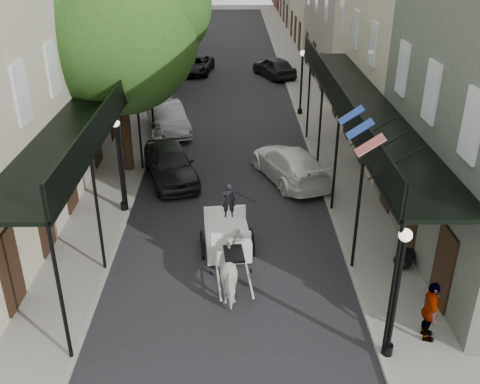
{
  "coord_description": "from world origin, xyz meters",
  "views": [
    {
      "loc": [
        0.2,
        -12.46,
        9.94
      ],
      "look_at": [
        0.39,
        4.48,
        1.6
      ],
      "focal_mm": 40.0,
      "sensor_mm": 36.0,
      "label": 1
    }
  ],
  "objects_px": {
    "tree_near": "(126,24)",
    "pedestrian_sidewalk_left": "(138,98)",
    "pedestrian_walking": "(159,137)",
    "car_left_mid": "(168,118)",
    "tree_far": "(165,0)",
    "car_right_near": "(289,164)",
    "horse": "(234,268)",
    "car_left_near": "(170,163)",
    "car_left_far": "(197,65)",
    "lamppost_right_near": "(396,293)",
    "lamppost_right_far": "(301,82)",
    "car_right_far": "(274,67)",
    "carriage": "(226,218)",
    "pedestrian_sidewalk_right": "(430,311)",
    "lamppost_left": "(120,164)"
  },
  "relations": [
    {
      "from": "tree_near",
      "to": "pedestrian_sidewalk_left",
      "type": "bearing_deg",
      "value": 99.02
    },
    {
      "from": "pedestrian_walking",
      "to": "car_left_mid",
      "type": "bearing_deg",
      "value": 87.89
    },
    {
      "from": "tree_far",
      "to": "car_right_near",
      "type": "distance_m",
      "value": 17.41
    },
    {
      "from": "horse",
      "to": "pedestrian_sidewalk_left",
      "type": "distance_m",
      "value": 18.68
    },
    {
      "from": "tree_far",
      "to": "car_left_near",
      "type": "height_order",
      "value": "tree_far"
    },
    {
      "from": "tree_near",
      "to": "car_left_far",
      "type": "height_order",
      "value": "tree_near"
    },
    {
      "from": "tree_near",
      "to": "pedestrian_sidewalk_left",
      "type": "relative_size",
      "value": 5.79
    },
    {
      "from": "car_right_near",
      "to": "tree_near",
      "type": "bearing_deg",
      "value": -29.76
    },
    {
      "from": "tree_near",
      "to": "pedestrian_walking",
      "type": "height_order",
      "value": "tree_near"
    },
    {
      "from": "lamppost_right_near",
      "to": "car_left_near",
      "type": "relative_size",
      "value": 0.8
    },
    {
      "from": "lamppost_right_far",
      "to": "pedestrian_sidewalk_left",
      "type": "height_order",
      "value": "lamppost_right_far"
    },
    {
      "from": "car_left_near",
      "to": "car_right_far",
      "type": "distance_m",
      "value": 19.12
    },
    {
      "from": "carriage",
      "to": "car_right_near",
      "type": "height_order",
      "value": "carriage"
    },
    {
      "from": "car_right_near",
      "to": "car_left_near",
      "type": "bearing_deg",
      "value": -19.93
    },
    {
      "from": "pedestrian_sidewalk_right",
      "to": "car_right_far",
      "type": "xyz_separation_m",
      "value": [
        -2.09,
        28.63,
        -0.23
      ]
    },
    {
      "from": "pedestrian_sidewalk_right",
      "to": "pedestrian_sidewalk_left",
      "type": "bearing_deg",
      "value": 36.53
    },
    {
      "from": "lamppost_left",
      "to": "car_left_near",
      "type": "xyz_separation_m",
      "value": [
        1.5,
        3.0,
        -1.26
      ]
    },
    {
      "from": "lamppost_right_far",
      "to": "pedestrian_sidewalk_right",
      "type": "distance_m",
      "value": 19.48
    },
    {
      "from": "pedestrian_walking",
      "to": "car_left_far",
      "type": "xyz_separation_m",
      "value": [
        0.9,
        16.35,
        -0.21
      ]
    },
    {
      "from": "lamppost_right_near",
      "to": "pedestrian_walking",
      "type": "xyz_separation_m",
      "value": [
        -7.6,
        14.15,
        -1.21
      ]
    },
    {
      "from": "pedestrian_sidewalk_right",
      "to": "horse",
      "type": "bearing_deg",
      "value": 74.44
    },
    {
      "from": "horse",
      "to": "car_left_mid",
      "type": "xyz_separation_m",
      "value": [
        -3.57,
        14.45,
        -0.09
      ]
    },
    {
      "from": "tree_far",
      "to": "car_left_far",
      "type": "height_order",
      "value": "tree_far"
    },
    {
      "from": "lamppost_right_near",
      "to": "carriage",
      "type": "height_order",
      "value": "lamppost_right_near"
    },
    {
      "from": "lamppost_left",
      "to": "pedestrian_sidewalk_right",
      "type": "xyz_separation_m",
      "value": [
        9.38,
        -7.41,
        -1.05
      ]
    },
    {
      "from": "tree_far",
      "to": "car_left_near",
      "type": "relative_size",
      "value": 1.86
    },
    {
      "from": "pedestrian_walking",
      "to": "pedestrian_sidewalk_right",
      "type": "xyz_separation_m",
      "value": [
        8.78,
        -13.57,
        0.16
      ]
    },
    {
      "from": "horse",
      "to": "car_left_mid",
      "type": "bearing_deg",
      "value": -81.98
    },
    {
      "from": "lamppost_left",
      "to": "carriage",
      "type": "distance_m",
      "value": 4.81
    },
    {
      "from": "tree_near",
      "to": "pedestrian_walking",
      "type": "bearing_deg",
      "value": 70.55
    },
    {
      "from": "tree_far",
      "to": "pedestrian_sidewalk_left",
      "type": "relative_size",
      "value": 5.18
    },
    {
      "from": "pedestrian_sidewalk_left",
      "to": "car_right_near",
      "type": "relative_size",
      "value": 0.33
    },
    {
      "from": "horse",
      "to": "car_left_mid",
      "type": "relative_size",
      "value": 0.44
    },
    {
      "from": "carriage",
      "to": "car_right_near",
      "type": "distance_m",
      "value": 6.14
    },
    {
      "from": "lamppost_right_far",
      "to": "pedestrian_walking",
      "type": "height_order",
      "value": "lamppost_right_far"
    },
    {
      "from": "lamppost_right_near",
      "to": "car_left_mid",
      "type": "xyz_separation_m",
      "value": [
        -7.49,
        17.27,
        -1.28
      ]
    },
    {
      "from": "lamppost_left",
      "to": "horse",
      "type": "relative_size",
      "value": 1.82
    },
    {
      "from": "tree_far",
      "to": "horse",
      "type": "xyz_separation_m",
      "value": [
        4.42,
        -23.35,
        -4.98
      ]
    },
    {
      "from": "tree_near",
      "to": "tree_far",
      "type": "bearing_deg",
      "value": 90.19
    },
    {
      "from": "pedestrian_walking",
      "to": "car_left_near",
      "type": "xyz_separation_m",
      "value": [
        0.9,
        -3.15,
        -0.05
      ]
    },
    {
      "from": "lamppost_right_far",
      "to": "car_right_far",
      "type": "relative_size",
      "value": 0.82
    },
    {
      "from": "carriage",
      "to": "pedestrian_sidewalk_left",
      "type": "xyz_separation_m",
      "value": [
        -5.44,
        15.12,
        -0.17
      ]
    },
    {
      "from": "pedestrian_sidewalk_right",
      "to": "car_right_near",
      "type": "relative_size",
      "value": 0.35
    },
    {
      "from": "lamppost_left",
      "to": "car_right_near",
      "type": "height_order",
      "value": "lamppost_left"
    },
    {
      "from": "tree_near",
      "to": "car_left_mid",
      "type": "height_order",
      "value": "tree_near"
    },
    {
      "from": "car_left_near",
      "to": "car_left_mid",
      "type": "xyz_separation_m",
      "value": [
        -0.79,
        6.27,
        -0.02
      ]
    },
    {
      "from": "pedestrian_walking",
      "to": "car_left_near",
      "type": "bearing_deg",
      "value": -74.13
    },
    {
      "from": "tree_far",
      "to": "car_left_mid",
      "type": "relative_size",
      "value": 1.85
    },
    {
      "from": "lamppost_right_near",
      "to": "pedestrian_sidewalk_left",
      "type": "height_order",
      "value": "lamppost_right_near"
    },
    {
      "from": "horse",
      "to": "car_left_near",
      "type": "distance_m",
      "value": 8.63
    }
  ]
}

